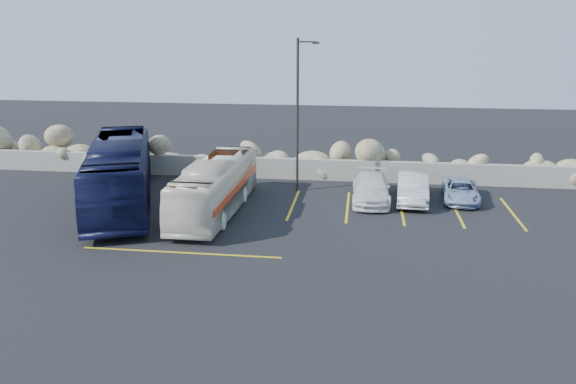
# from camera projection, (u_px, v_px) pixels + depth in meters

# --- Properties ---
(ground) EXTENTS (90.00, 90.00, 0.00)m
(ground) POSITION_uv_depth(u_px,v_px,m) (204.00, 256.00, 21.61)
(ground) COLOR black
(ground) RESTS_ON ground
(seawall) EXTENTS (60.00, 0.40, 1.20)m
(seawall) POSITION_uv_depth(u_px,v_px,m) (260.00, 168.00, 32.86)
(seawall) COLOR gray
(seawall) RESTS_ON ground
(riprap_pile) EXTENTS (54.00, 2.80, 2.60)m
(riprap_pile) POSITION_uv_depth(u_px,v_px,m) (263.00, 152.00, 33.81)
(riprap_pile) COLOR #887559
(riprap_pile) RESTS_ON ground
(parking_lines) EXTENTS (18.16, 9.36, 0.01)m
(parking_lines) POSITION_uv_depth(u_px,v_px,m) (333.00, 215.00, 26.32)
(parking_lines) COLOR gold
(parking_lines) RESTS_ON ground
(lamppost) EXTENTS (1.14, 0.18, 8.00)m
(lamppost) POSITION_uv_depth(u_px,v_px,m) (299.00, 111.00, 29.13)
(lamppost) COLOR #2F2B2A
(lamppost) RESTS_ON ground
(vintage_bus) EXTENTS (2.27, 9.03, 2.51)m
(vintage_bus) POSITION_uv_depth(u_px,v_px,m) (215.00, 187.00, 26.48)
(vintage_bus) COLOR silver
(vintage_bus) RESTS_ON ground
(tour_coach) EXTENTS (6.61, 11.81, 3.23)m
(tour_coach) POSITION_uv_depth(u_px,v_px,m) (120.00, 173.00, 27.52)
(tour_coach) COLOR #0F1133
(tour_coach) RESTS_ON ground
(car_b) EXTENTS (1.76, 4.37, 1.41)m
(car_b) POSITION_uv_depth(u_px,v_px,m) (413.00, 188.00, 28.27)
(car_b) COLOR silver
(car_b) RESTS_ON ground
(car_c) EXTENTS (1.87, 4.57, 1.32)m
(car_c) POSITION_uv_depth(u_px,v_px,m) (371.00, 188.00, 28.34)
(car_c) COLOR silver
(car_c) RESTS_ON ground
(car_d) EXTENTS (2.01, 3.84, 1.03)m
(car_d) POSITION_uv_depth(u_px,v_px,m) (461.00, 191.00, 28.39)
(car_d) COLOR #8DA1C8
(car_d) RESTS_ON ground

